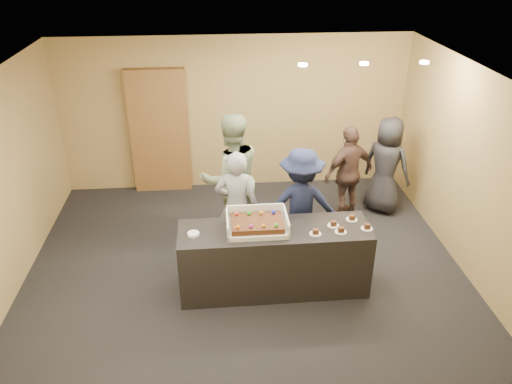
# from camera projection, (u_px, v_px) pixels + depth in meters

# --- Properties ---
(room) EXTENTS (6.04, 6.00, 2.70)m
(room) POSITION_uv_depth(u_px,v_px,m) (244.00, 177.00, 6.47)
(room) COLOR black
(room) RESTS_ON ground
(serving_counter) EXTENTS (2.41, 0.72, 0.90)m
(serving_counter) POSITION_uv_depth(u_px,v_px,m) (274.00, 259.00, 6.40)
(serving_counter) COLOR black
(serving_counter) RESTS_ON floor
(storage_cabinet) EXTENTS (1.00, 0.15, 2.19)m
(storage_cabinet) POSITION_uv_depth(u_px,v_px,m) (160.00, 132.00, 8.61)
(storage_cabinet) COLOR brown
(storage_cabinet) RESTS_ON floor
(cake_box) EXTENTS (0.75, 0.52, 0.22)m
(cake_box) POSITION_uv_depth(u_px,v_px,m) (257.00, 225.00, 6.18)
(cake_box) COLOR white
(cake_box) RESTS_ON serving_counter
(sheet_cake) EXTENTS (0.64, 0.44, 0.12)m
(sheet_cake) POSITION_uv_depth(u_px,v_px,m) (257.00, 223.00, 6.13)
(sheet_cake) COLOR #3F230E
(sheet_cake) RESTS_ON cake_box
(plate_stack) EXTENTS (0.14, 0.14, 0.04)m
(plate_stack) POSITION_uv_depth(u_px,v_px,m) (193.00, 234.00, 6.06)
(plate_stack) COLOR white
(plate_stack) RESTS_ON serving_counter
(slice_a) EXTENTS (0.15, 0.15, 0.07)m
(slice_a) POSITION_uv_depth(u_px,v_px,m) (315.00, 232.00, 6.08)
(slice_a) COLOR white
(slice_a) RESTS_ON serving_counter
(slice_b) EXTENTS (0.15, 0.15, 0.07)m
(slice_b) POSITION_uv_depth(u_px,v_px,m) (333.00, 224.00, 6.25)
(slice_b) COLOR white
(slice_b) RESTS_ON serving_counter
(slice_c) EXTENTS (0.15, 0.15, 0.07)m
(slice_c) POSITION_uv_depth(u_px,v_px,m) (341.00, 230.00, 6.12)
(slice_c) COLOR white
(slice_c) RESTS_ON serving_counter
(slice_d) EXTENTS (0.15, 0.15, 0.07)m
(slice_d) POSITION_uv_depth(u_px,v_px,m) (352.00, 218.00, 6.38)
(slice_d) COLOR white
(slice_d) RESTS_ON serving_counter
(slice_e) EXTENTS (0.15, 0.15, 0.07)m
(slice_e) POSITION_uv_depth(u_px,v_px,m) (367.00, 227.00, 6.19)
(slice_e) COLOR white
(slice_e) RESTS_ON serving_counter
(person_server_grey) EXTENTS (0.65, 0.48, 1.64)m
(person_server_grey) POSITION_uv_depth(u_px,v_px,m) (237.00, 206.00, 6.86)
(person_server_grey) COLOR gray
(person_server_grey) RESTS_ON floor
(person_sage_man) EXTENTS (1.12, 0.97, 1.96)m
(person_sage_man) POSITION_uv_depth(u_px,v_px,m) (231.00, 178.00, 7.28)
(person_sage_man) COLOR gray
(person_sage_man) RESTS_ON floor
(person_navy_man) EXTENTS (1.10, 0.68, 1.65)m
(person_navy_man) POSITION_uv_depth(u_px,v_px,m) (301.00, 205.00, 6.90)
(person_navy_man) COLOR #161B38
(person_navy_man) RESTS_ON floor
(person_brown_extra) EXTENTS (0.99, 0.73, 1.56)m
(person_brown_extra) POSITION_uv_depth(u_px,v_px,m) (349.00, 173.00, 7.90)
(person_brown_extra) COLOR #4E352C
(person_brown_extra) RESTS_ON floor
(person_dark_suit) EXTENTS (0.93, 0.91, 1.62)m
(person_dark_suit) POSITION_uv_depth(u_px,v_px,m) (386.00, 165.00, 8.08)
(person_dark_suit) COLOR #232428
(person_dark_suit) RESTS_ON floor
(ceiling_spotlights) EXTENTS (1.72, 0.12, 0.03)m
(ceiling_spotlights) POSITION_uv_depth(u_px,v_px,m) (364.00, 63.00, 6.42)
(ceiling_spotlights) COLOR #FFEAC6
(ceiling_spotlights) RESTS_ON ceiling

